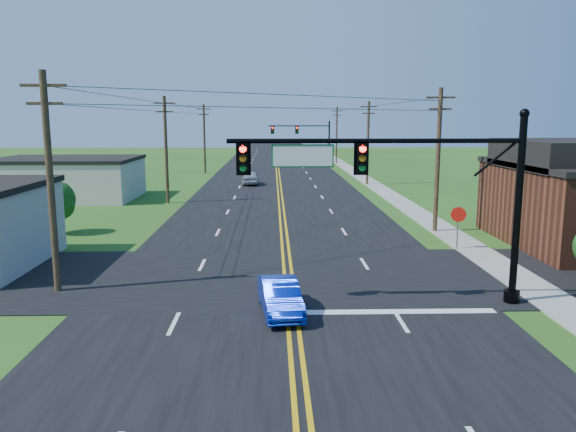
{
  "coord_description": "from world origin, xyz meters",
  "views": [
    {
      "loc": [
        -0.51,
        -12.79,
        7.1
      ],
      "look_at": [
        0.11,
        10.0,
        3.15
      ],
      "focal_mm": 35.0,
      "sensor_mm": 36.0,
      "label": 1
    }
  ],
  "objects_px": {
    "stop_sign": "(458,219)",
    "blue_car": "(280,297)",
    "signal_mast_main": "(402,183)",
    "signal_mast_far": "(303,135)"
  },
  "relations": [
    {
      "from": "stop_sign",
      "to": "blue_car",
      "type": "bearing_deg",
      "value": -112.9
    },
    {
      "from": "signal_mast_main",
      "to": "stop_sign",
      "type": "distance_m",
      "value": 10.82
    },
    {
      "from": "stop_sign",
      "to": "signal_mast_far",
      "type": "bearing_deg",
      "value": 116.36
    },
    {
      "from": "signal_mast_main",
      "to": "signal_mast_far",
      "type": "relative_size",
      "value": 1.03
    },
    {
      "from": "signal_mast_far",
      "to": "blue_car",
      "type": "xyz_separation_m",
      "value": [
        -4.7,
        -73.0,
        -3.92
      ]
    },
    {
      "from": "signal_mast_far",
      "to": "blue_car",
      "type": "height_order",
      "value": "signal_mast_far"
    },
    {
      "from": "blue_car",
      "to": "signal_mast_main",
      "type": "bearing_deg",
      "value": 5.24
    },
    {
      "from": "signal_mast_far",
      "to": "blue_car",
      "type": "distance_m",
      "value": 73.26
    },
    {
      "from": "signal_mast_main",
      "to": "blue_car",
      "type": "bearing_deg",
      "value": -167.73
    },
    {
      "from": "blue_car",
      "to": "signal_mast_far",
      "type": "bearing_deg",
      "value": 79.29
    }
  ]
}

